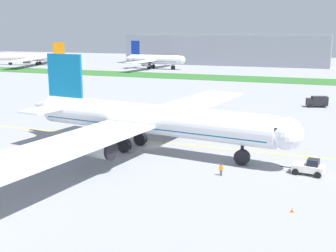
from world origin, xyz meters
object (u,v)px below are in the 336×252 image
object	(u,v)px
service_truck_baggage_loader	(317,101)
traffic_cone_near_nose	(292,210)
parked_airliner_far_centre	(154,60)
pushback_tug	(309,167)
ground_crew_wingwalker_port	(221,169)
airliner_foreground	(145,119)
parked_airliner_far_left	(35,57)

from	to	relation	value
service_truck_baggage_loader	traffic_cone_near_nose	bearing A→B (deg)	-88.96
service_truck_baggage_loader	parked_airliner_far_centre	world-z (taller)	parked_airliner_far_centre
pushback_tug	ground_crew_wingwalker_port	bearing A→B (deg)	-155.86
airliner_foreground	ground_crew_wingwalker_port	size ratio (longest dim) A/B	49.41
pushback_tug	parked_airliner_far_centre	distance (m)	180.40
ground_crew_wingwalker_port	pushback_tug	bearing A→B (deg)	24.14
pushback_tug	ground_crew_wingwalker_port	size ratio (longest dim) A/B	3.71
traffic_cone_near_nose	service_truck_baggage_loader	bearing A→B (deg)	91.04
service_truck_baggage_loader	parked_airliner_far_centre	bearing A→B (deg)	132.67
airliner_foreground	traffic_cone_near_nose	distance (m)	31.21
airliner_foreground	ground_crew_wingwalker_port	xyz separation A→B (m)	(15.08, -8.09, -4.29)
airliner_foreground	service_truck_baggage_loader	xyz separation A→B (m)	(24.23, 55.88, -3.74)
traffic_cone_near_nose	service_truck_baggage_loader	distance (m)	73.10
airliner_foreground	parked_airliner_far_left	world-z (taller)	airliner_foreground
parked_airliner_far_left	traffic_cone_near_nose	bearing A→B (deg)	-44.97
service_truck_baggage_loader	airliner_foreground	bearing A→B (deg)	-113.44
airliner_foreground	parked_airliner_far_centre	size ratio (longest dim) A/B	1.45
traffic_cone_near_nose	parked_airliner_far_left	distance (m)	239.14
traffic_cone_near_nose	ground_crew_wingwalker_port	bearing A→B (deg)	138.98
traffic_cone_near_nose	parked_airliner_far_left	bearing A→B (deg)	135.03
parked_airliner_far_centre	airliner_foreground	bearing A→B (deg)	-66.96
ground_crew_wingwalker_port	airliner_foreground	bearing A→B (deg)	151.79
parked_airliner_far_left	parked_airliner_far_centre	distance (m)	78.72
traffic_cone_near_nose	parked_airliner_far_centre	bearing A→B (deg)	118.05
airliner_foreground	pushback_tug	size ratio (longest dim) A/B	13.32
airliner_foreground	pushback_tug	distance (m)	26.79
parked_airliner_far_left	service_truck_baggage_loader	bearing A→B (deg)	-29.75
parked_airliner_far_centre	traffic_cone_near_nose	bearing A→B (deg)	-61.95
service_truck_baggage_loader	parked_airliner_far_centre	size ratio (longest dim) A/B	0.10
airliner_foreground	ground_crew_wingwalker_port	distance (m)	17.64
traffic_cone_near_nose	service_truck_baggage_loader	world-z (taller)	service_truck_baggage_loader
airliner_foreground	traffic_cone_near_nose	xyz separation A→B (m)	(25.56, -17.20, -5.01)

